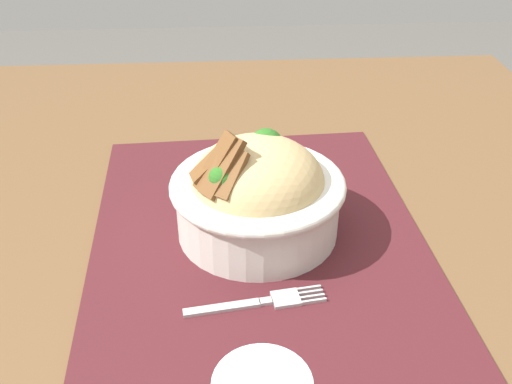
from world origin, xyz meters
TOP-DOWN VIEW (x-y plane):
  - table at (0.00, 0.00)m, footprint 1.04×0.97m
  - placemat at (0.02, 0.00)m, footprint 0.47×0.38m
  - bowl at (0.01, -0.00)m, footprint 0.20×0.20m
  - fork at (0.13, -0.00)m, footprint 0.03×0.13m

SIDE VIEW (x-z plane):
  - table at x=0.00m, z-range 0.29..0.99m
  - placemat at x=0.02m, z-range 0.70..0.70m
  - fork at x=0.13m, z-range 0.70..0.71m
  - bowl at x=0.01m, z-range 0.69..0.82m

